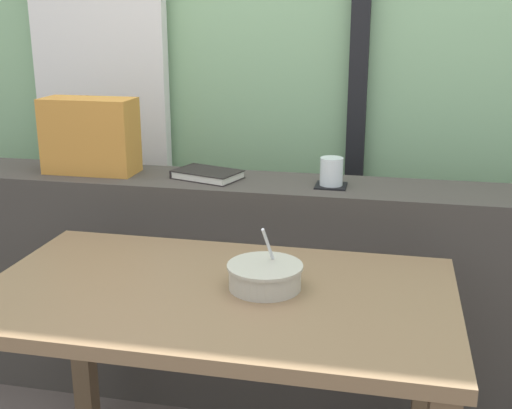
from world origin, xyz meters
name	(u,v)px	position (x,y,z in m)	size (l,w,h in m)	color
curtain_left_panel	(98,38)	(-0.78, 0.98, 1.25)	(0.56, 0.06, 2.50)	white
window_divider_post	(361,26)	(0.25, 1.01, 1.30)	(0.07, 0.05, 2.60)	black
dark_console_ledge	(269,293)	(0.00, 0.55, 0.40)	(2.80, 0.30, 0.81)	#423D38
breakfast_table	(218,328)	(-0.01, -0.08, 0.58)	(1.17, 0.67, 0.69)	brown
coaster_square	(331,186)	(0.21, 0.53, 0.81)	(0.10, 0.10, 0.01)	black
juice_glass	(331,173)	(0.21, 0.53, 0.85)	(0.07, 0.07, 0.09)	white
closed_book	(207,174)	(-0.22, 0.55, 0.82)	(0.25, 0.20, 0.03)	black
throw_pillow	(90,136)	(-0.64, 0.55, 0.94)	(0.32, 0.14, 0.26)	#D18938
soup_bowl	(265,276)	(0.10, -0.04, 0.72)	(0.19, 0.19, 0.16)	#BCB7A8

